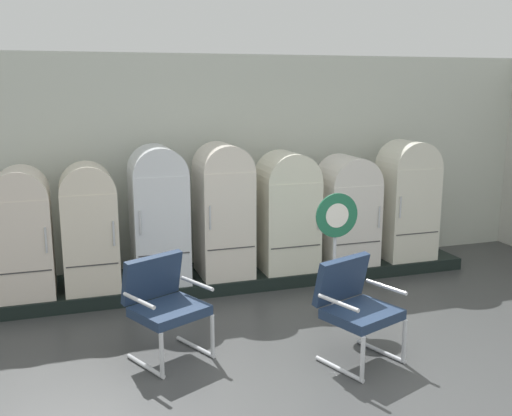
% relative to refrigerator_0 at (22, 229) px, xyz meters
% --- Properties ---
extents(ground, '(12.00, 10.00, 0.05)m').
position_rel_refrigerator_0_xyz_m(ground, '(2.44, -2.93, -0.94)').
color(ground, '#3D3F3F').
extents(back_wall, '(11.76, 0.12, 2.86)m').
position_rel_refrigerator_0_xyz_m(back_wall, '(2.44, 0.73, 0.53)').
color(back_wall, silver).
rests_on(back_wall, ground).
extents(display_plinth, '(6.20, 0.95, 0.16)m').
position_rel_refrigerator_0_xyz_m(display_plinth, '(2.44, 0.09, -0.84)').
color(display_plinth, black).
rests_on(display_plinth, ground).
extents(refrigerator_0, '(0.62, 0.71, 1.44)m').
position_rel_refrigerator_0_xyz_m(refrigerator_0, '(0.00, 0.00, 0.00)').
color(refrigerator_0, silver).
rests_on(refrigerator_0, display_plinth).
extents(refrigerator_1, '(0.61, 0.63, 1.46)m').
position_rel_refrigerator_0_xyz_m(refrigerator_1, '(0.71, -0.04, 0.01)').
color(refrigerator_1, silver).
rests_on(refrigerator_1, display_plinth).
extents(refrigerator_2, '(0.64, 0.69, 1.63)m').
position_rel_refrigerator_0_xyz_m(refrigerator_2, '(1.51, -0.01, 0.11)').
color(refrigerator_2, silver).
rests_on(refrigerator_2, display_plinth).
extents(refrigerator_3, '(0.63, 0.72, 1.63)m').
position_rel_refrigerator_0_xyz_m(refrigerator_3, '(2.30, 0.01, 0.11)').
color(refrigerator_3, silver).
rests_on(refrigerator_3, display_plinth).
extents(refrigerator_4, '(0.70, 0.65, 1.51)m').
position_rel_refrigerator_0_xyz_m(refrigerator_4, '(3.13, -0.03, 0.03)').
color(refrigerator_4, silver).
rests_on(refrigerator_4, display_plinth).
extents(refrigerator_5, '(0.69, 0.68, 1.42)m').
position_rel_refrigerator_0_xyz_m(refrigerator_5, '(3.97, -0.02, -0.02)').
color(refrigerator_5, silver).
rests_on(refrigerator_5, display_plinth).
extents(refrigerator_6, '(0.69, 0.61, 1.59)m').
position_rel_refrigerator_0_xyz_m(refrigerator_6, '(4.85, -0.05, 0.08)').
color(refrigerator_6, silver).
rests_on(refrigerator_6, display_plinth).
extents(armchair_left, '(0.82, 0.82, 0.94)m').
position_rel_refrigerator_0_xyz_m(armchair_left, '(1.28, -1.69, -0.38)').
color(armchair_left, silver).
rests_on(armchair_left, ground).
extents(armchair_right, '(0.80, 0.80, 0.94)m').
position_rel_refrigerator_0_xyz_m(armchair_right, '(2.92, -2.30, -0.38)').
color(armchair_right, silver).
rests_on(armchair_right, ground).
extents(sign_stand, '(0.48, 0.32, 1.36)m').
position_rel_refrigerator_0_xyz_m(sign_stand, '(3.20, -1.29, -0.24)').
color(sign_stand, '#2D2D30').
rests_on(sign_stand, ground).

